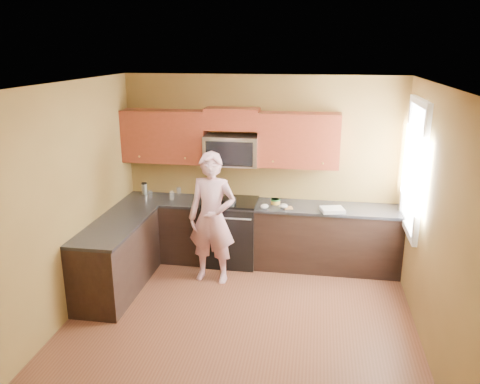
% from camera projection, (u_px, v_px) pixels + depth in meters
% --- Properties ---
extents(floor, '(4.00, 4.00, 0.00)m').
position_uv_depth(floor, '(239.00, 325.00, 5.50)').
color(floor, brown).
rests_on(floor, ground).
extents(ceiling, '(4.00, 4.00, 0.00)m').
position_uv_depth(ceiling, '(239.00, 85.00, 4.72)').
color(ceiling, white).
rests_on(ceiling, ground).
extents(wall_back, '(4.00, 0.00, 4.00)m').
position_uv_depth(wall_back, '(261.00, 169.00, 7.00)').
color(wall_back, brown).
rests_on(wall_back, ground).
extents(wall_front, '(4.00, 0.00, 4.00)m').
position_uv_depth(wall_front, '(191.00, 312.00, 3.22)').
color(wall_front, brown).
rests_on(wall_front, ground).
extents(wall_left, '(0.00, 4.00, 4.00)m').
position_uv_depth(wall_left, '(65.00, 205.00, 5.42)').
color(wall_left, brown).
rests_on(wall_left, ground).
extents(wall_right, '(0.00, 4.00, 4.00)m').
position_uv_depth(wall_right, '(435.00, 225.00, 4.80)').
color(wall_right, brown).
rests_on(wall_right, ground).
extents(cabinet_back_run, '(4.00, 0.60, 0.88)m').
position_uv_depth(cabinet_back_run, '(258.00, 235.00, 6.98)').
color(cabinet_back_run, black).
rests_on(cabinet_back_run, floor).
extents(cabinet_left_run, '(0.60, 1.60, 0.88)m').
position_uv_depth(cabinet_left_run, '(117.00, 258.00, 6.20)').
color(cabinet_left_run, black).
rests_on(cabinet_left_run, floor).
extents(countertop_back, '(4.00, 0.62, 0.04)m').
position_uv_depth(countertop_back, '(258.00, 205.00, 6.84)').
color(countertop_back, black).
rests_on(countertop_back, cabinet_back_run).
extents(countertop_left, '(0.62, 1.60, 0.04)m').
position_uv_depth(countertop_left, '(115.00, 225.00, 6.07)').
color(countertop_left, black).
rests_on(countertop_left, cabinet_left_run).
extents(stove, '(0.76, 0.65, 0.95)m').
position_uv_depth(stove, '(231.00, 231.00, 7.01)').
color(stove, black).
rests_on(stove, floor).
extents(microwave, '(0.76, 0.40, 0.42)m').
position_uv_depth(microwave, '(232.00, 165.00, 6.84)').
color(microwave, silver).
rests_on(microwave, wall_back).
extents(upper_cab_left, '(1.22, 0.33, 0.75)m').
position_uv_depth(upper_cab_left, '(166.00, 162.00, 7.03)').
color(upper_cab_left, maroon).
rests_on(upper_cab_left, wall_back).
extents(upper_cab_right, '(1.12, 0.33, 0.75)m').
position_uv_depth(upper_cab_right, '(298.00, 167.00, 6.73)').
color(upper_cab_right, maroon).
rests_on(upper_cab_right, wall_back).
extents(upper_cab_over_mw, '(0.76, 0.33, 0.30)m').
position_uv_depth(upper_cab_over_mw, '(232.00, 119.00, 6.69)').
color(upper_cab_over_mw, maroon).
rests_on(upper_cab_over_mw, wall_back).
extents(window, '(0.06, 1.06, 1.66)m').
position_uv_depth(window, '(415.00, 167.00, 5.85)').
color(window, white).
rests_on(window, wall_right).
extents(woman, '(0.69, 0.49, 1.77)m').
position_uv_depth(woman, '(212.00, 218.00, 6.34)').
color(woman, '#CB6582').
rests_on(woman, floor).
extents(frying_pan, '(0.41, 0.55, 0.06)m').
position_uv_depth(frying_pan, '(226.00, 202.00, 6.79)').
color(frying_pan, black).
rests_on(frying_pan, stove).
extents(butter_tub, '(0.17, 0.17, 0.10)m').
position_uv_depth(butter_tub, '(276.00, 204.00, 6.82)').
color(butter_tub, gold).
rests_on(butter_tub, countertop_back).
extents(toast_slice, '(0.14, 0.14, 0.01)m').
position_uv_depth(toast_slice, '(288.00, 208.00, 6.62)').
color(toast_slice, '#B27F47').
rests_on(toast_slice, countertop_back).
extents(napkin_a, '(0.12, 0.13, 0.06)m').
position_uv_depth(napkin_a, '(265.00, 206.00, 6.62)').
color(napkin_a, silver).
rests_on(napkin_a, countertop_back).
extents(napkin_b, '(0.12, 0.13, 0.07)m').
position_uv_depth(napkin_b, '(284.00, 206.00, 6.62)').
color(napkin_b, silver).
rests_on(napkin_b, countertop_back).
extents(dish_towel, '(0.35, 0.31, 0.05)m').
position_uv_depth(dish_towel, '(332.00, 210.00, 6.49)').
color(dish_towel, silver).
rests_on(dish_towel, countertop_back).
extents(travel_mug, '(0.11, 0.11, 0.18)m').
position_uv_depth(travel_mug, '(145.00, 194.00, 7.26)').
color(travel_mug, silver).
rests_on(travel_mug, countertop_back).
extents(glass_a, '(0.09, 0.09, 0.12)m').
position_uv_depth(glass_a, '(150.00, 194.00, 7.06)').
color(glass_a, silver).
rests_on(glass_a, countertop_back).
extents(glass_b, '(0.08, 0.08, 0.12)m').
position_uv_depth(glass_b, '(172.00, 195.00, 7.00)').
color(glass_b, silver).
rests_on(glass_b, countertop_back).
extents(glass_c, '(0.08, 0.08, 0.12)m').
position_uv_depth(glass_c, '(179.00, 191.00, 7.20)').
color(glass_c, silver).
rests_on(glass_c, countertop_back).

